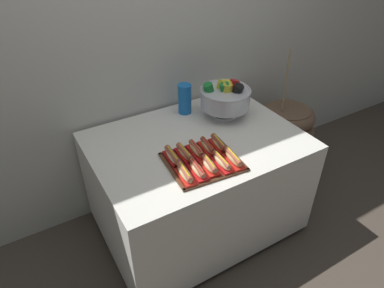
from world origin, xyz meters
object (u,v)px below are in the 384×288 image
Objects in this scene: hot_dog_1 at (197,170)px; hot_dog_6 at (185,153)px; floor_vase at (283,142)px; hot_dog_7 at (196,150)px; buffet_table at (196,182)px; hot_dog_3 at (221,162)px; hot_dog_8 at (208,147)px; hot_dog_9 at (219,144)px; hot_dog_0 at (185,174)px; hot_dog_2 at (210,166)px; serving_tray at (203,162)px; hot_dog_4 at (233,158)px; hot_dog_5 at (173,157)px; punch_bowl at (225,97)px; cup_stack at (185,99)px.

hot_dog_1 is 0.17m from hot_dog_6.
floor_vase is 1.20m from hot_dog_7.
hot_dog_3 is (-0.03, -0.31, 0.39)m from buffet_table.
hot_dog_6 is at bearing 175.15° from hot_dog_7.
hot_dog_8 is at bearing -4.85° from hot_dog_7.
hot_dog_1 is 1.02× the size of hot_dog_9.
hot_dog_3 reaches higher than hot_dog_0.
hot_dog_2 is 0.90× the size of hot_dog_8.
hot_dog_1 is at bearing -137.13° from serving_tray.
hot_dog_7 reaches higher than hot_dog_6.
hot_dog_4 is (-0.92, -0.48, 0.49)m from floor_vase.
hot_dog_7 is (0.09, 0.16, 0.00)m from hot_dog_1.
serving_tray is at bearing -160.11° from floor_vase.
hot_dog_4 reaches higher than hot_dog_5.
hot_dog_7 is 0.51× the size of punch_bowl.
hot_dog_6 is at bearing 127.42° from serving_tray.
hot_dog_5 is 0.53× the size of punch_bowl.
hot_dog_9 is at bearing 23.96° from serving_tray.
hot_dog_8 is (-0.06, 0.17, -0.00)m from hot_dog_4.
hot_dog_3 is (0.22, -0.02, 0.00)m from hot_dog_0.
hot_dog_0 and hot_dog_7 have the same top height.
hot_dog_6 is at bearing 60.70° from hot_dog_0.
buffet_table is 0.99m from floor_vase.
buffet_table is 0.42m from hot_dog_9.
hot_dog_8 is (0.22, -0.02, 0.00)m from hot_dog_5.
punch_bowl is at bearing 42.65° from hot_dog_1.
punch_bowl is at bearing 31.39° from hot_dog_6.
serving_tray is 0.12m from hot_dog_3.
buffet_table is 6.99× the size of hot_dog_4.
hot_dog_0 reaches higher than buffet_table.
hot_dog_4 reaches higher than buffet_table.
punch_bowl is (0.50, 0.46, 0.11)m from hot_dog_1.
buffet_table is 0.47m from hot_dog_5.
floor_vase is at bearing 17.46° from hot_dog_8.
floor_vase is 6.13× the size of hot_dog_6.
floor_vase is at bearing 23.57° from hot_dog_2.
hot_dog_1 is 0.23m from hot_dog_4.
hot_dog_2 is 0.75× the size of cup_stack.
floor_vase reaches higher than hot_dog_7.
hot_dog_3 is at bearing -41.11° from hot_dog_5.
hot_dog_7 is 0.82× the size of cup_stack.
hot_dog_5 is at bearing 175.15° from hot_dog_6.
buffet_table is 0.62m from punch_bowl.
buffet_table is at bearing 39.08° from hot_dog_6.
hot_dog_7 is (-0.14, 0.18, -0.00)m from hot_dog_4.
hot_dog_9 is at bearing 31.40° from hot_dog_1.
hot_dog_0 is 0.74m from punch_bowl.
floor_vase is 0.87m from punch_bowl.
hot_dog_6 is at bearing 109.59° from hot_dog_2.
buffet_table is 0.52m from hot_dog_1.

